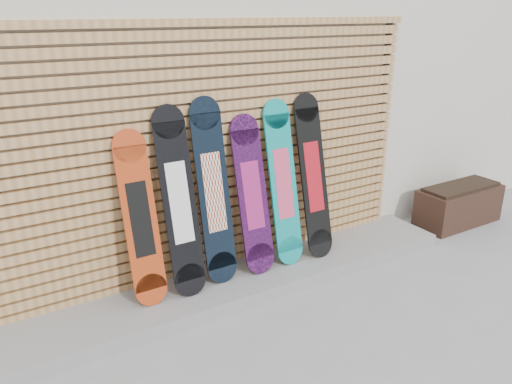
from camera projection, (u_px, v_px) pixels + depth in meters
ground at (286, 323)px, 3.98m from camera, size 80.00×80.00×0.00m
building at (166, 55)px, 6.41m from camera, size 12.00×5.00×3.60m
concrete_step at (229, 284)px, 4.44m from camera, size 4.60×0.70×0.12m
slat_wall at (210, 152)px, 4.27m from camera, size 4.26×0.08×2.29m
planter_box at (459, 204)px, 5.78m from camera, size 1.04×0.43×0.47m
snowboard_0 at (140, 219)px, 3.90m from camera, size 0.27×0.34×1.39m
snowboard_1 at (179, 203)px, 4.02m from camera, size 0.28×0.37×1.55m
snowboard_2 at (214, 192)px, 4.19m from camera, size 0.28×0.32×1.59m
snowboard_3 at (252, 195)px, 4.39m from camera, size 0.28×0.35×1.40m
snowboard_4 at (283, 184)px, 4.54m from camera, size 0.27×0.35×1.50m
snowboard_5 at (313, 177)px, 4.68m from camera, size 0.27×0.39×1.53m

